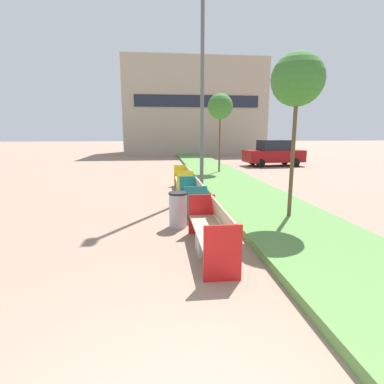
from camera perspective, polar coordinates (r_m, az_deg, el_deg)
The scene contains 10 objects.
planter_grass_strip at distance 14.22m, azimuth 7.09°, elevation 1.93°, with size 2.80×120.00×0.18m.
building_backdrop at distance 36.62m, azimuth 0.10°, elevation 15.44°, with size 15.39×8.84×10.19m.
bench_red_frame at distance 5.98m, azimuth 3.85°, elevation -8.09°, with size 0.65×2.40×0.94m.
bench_teal_frame at distance 9.11m, azimuth 0.20°, elevation -1.41°, with size 0.65×1.95×0.94m.
bench_yellow_frame at distance 12.49m, azimuth -1.58°, elevation 2.05°, with size 0.65×2.24×0.94m.
litter_bin at distance 7.56m, azimuth -2.69°, elevation -3.38°, with size 0.46×0.46×0.90m.
street_lamp_post at distance 11.70m, azimuth 1.99°, elevation 23.85°, with size 0.24×0.44×9.06m.
sapling_tree_near at distance 8.23m, azimuth 19.45°, elevation 19.38°, with size 1.30×1.30×4.29m.
sapling_tree_far at distance 17.20m, azimuth 5.39°, elevation 15.86°, with size 1.39×1.39×4.49m.
parked_car_distant at distance 22.64m, azimuth 15.29°, elevation 7.12°, with size 4.33×2.11×1.86m.
Camera 1 is at (-0.07, -1.65, 2.34)m, focal length 28.00 mm.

